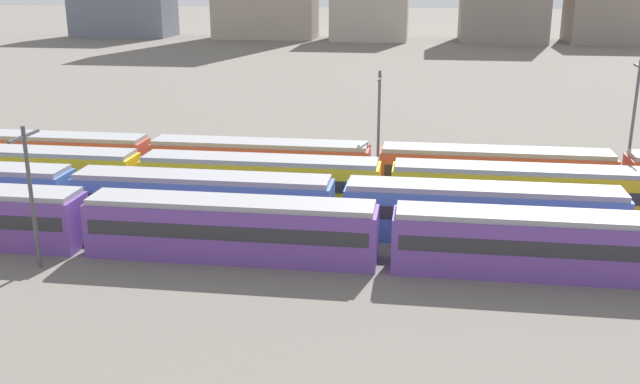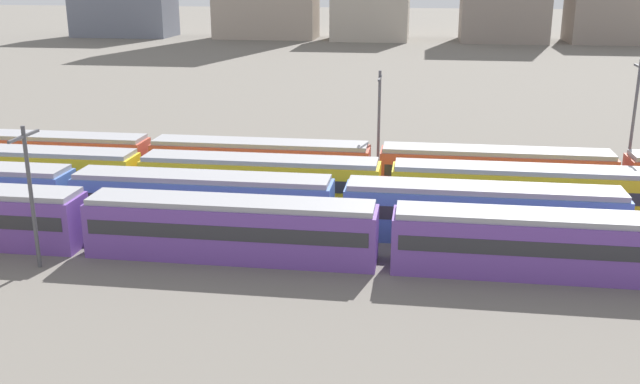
{
  "view_description": "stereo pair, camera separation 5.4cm",
  "coord_description": "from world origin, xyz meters",
  "px_view_note": "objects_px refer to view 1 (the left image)",
  "views": [
    {
      "loc": [
        32.58,
        -40.46,
        17.13
      ],
      "look_at": [
        25.69,
        7.8,
        2.04
      ],
      "focal_mm": 40.43,
      "sensor_mm": 36.0,
      "label": 1
    },
    {
      "loc": [
        32.63,
        -40.45,
        17.13
      ],
      "look_at": [
        25.69,
        7.8,
        2.04
      ],
      "focal_mm": 40.43,
      "sensor_mm": 36.0,
      "label": 2
    }
  ],
  "objects_px": {
    "catenary_pole_1": "(379,120)",
    "train_track_0": "(385,236)",
    "catenary_pole_2": "(30,190)",
    "train_track_1": "(203,200)",
    "train_track_3": "(375,167)",
    "catenary_pole_3": "(633,119)"
  },
  "relations": [
    {
      "from": "train_track_3",
      "to": "catenary_pole_3",
      "type": "xyz_separation_m",
      "value": [
        20.15,
        2.87,
        3.91
      ]
    },
    {
      "from": "catenary_pole_1",
      "to": "catenary_pole_3",
      "type": "xyz_separation_m",
      "value": [
        20.11,
        -0.33,
        0.66
      ]
    },
    {
      "from": "train_track_3",
      "to": "catenary_pole_1",
      "type": "xyz_separation_m",
      "value": [
        0.04,
        3.21,
        3.25
      ]
    },
    {
      "from": "train_track_0",
      "to": "catenary_pole_3",
      "type": "xyz_separation_m",
      "value": [
        18.46,
        18.47,
        3.91
      ]
    },
    {
      "from": "catenary_pole_2",
      "to": "catenary_pole_3",
      "type": "xyz_separation_m",
      "value": [
        38.99,
        21.64,
        0.97
      ]
    },
    {
      "from": "train_track_0",
      "to": "catenary_pole_3",
      "type": "bearing_deg",
      "value": 45.01
    },
    {
      "from": "train_track_1",
      "to": "catenary_pole_1",
      "type": "bearing_deg",
      "value": 50.57
    },
    {
      "from": "train_track_3",
      "to": "catenary_pole_1",
      "type": "bearing_deg",
      "value": 89.27
    },
    {
      "from": "train_track_1",
      "to": "catenary_pole_2",
      "type": "relative_size",
      "value": 6.45
    },
    {
      "from": "train_track_3",
      "to": "catenary_pole_2",
      "type": "relative_size",
      "value": 8.64
    },
    {
      "from": "catenary_pole_2",
      "to": "train_track_0",
      "type": "bearing_deg",
      "value": 8.76
    },
    {
      "from": "train_track_0",
      "to": "catenary_pole_2",
      "type": "height_order",
      "value": "catenary_pole_2"
    },
    {
      "from": "catenary_pole_2",
      "to": "catenary_pole_1",
      "type": "bearing_deg",
      "value": 49.33
    },
    {
      "from": "catenary_pole_1",
      "to": "train_track_0",
      "type": "bearing_deg",
      "value": -84.99
    },
    {
      "from": "train_track_3",
      "to": "catenary_pole_2",
      "type": "xyz_separation_m",
      "value": [
        -18.84,
        -18.76,
        2.95
      ]
    },
    {
      "from": "train_track_0",
      "to": "catenary_pole_2",
      "type": "relative_size",
      "value": 8.64
    },
    {
      "from": "catenary_pole_3",
      "to": "train_track_3",
      "type": "bearing_deg",
      "value": -171.89
    },
    {
      "from": "train_track_1",
      "to": "train_track_3",
      "type": "xyz_separation_m",
      "value": [
        11.15,
        10.4,
        0.0
      ]
    },
    {
      "from": "train_track_0",
      "to": "train_track_3",
      "type": "distance_m",
      "value": 15.69
    },
    {
      "from": "train_track_0",
      "to": "train_track_1",
      "type": "distance_m",
      "value": 13.85
    },
    {
      "from": "catenary_pole_1",
      "to": "catenary_pole_2",
      "type": "bearing_deg",
      "value": -130.67
    },
    {
      "from": "train_track_1",
      "to": "catenary_pole_2",
      "type": "height_order",
      "value": "catenary_pole_2"
    }
  ]
}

